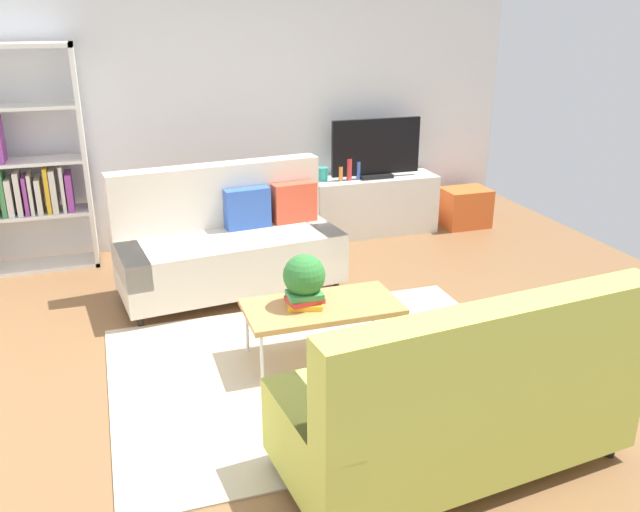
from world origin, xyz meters
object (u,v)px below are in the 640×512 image
vase_0 (323,174)px  bottle_1 (349,170)px  couch_green (458,401)px  coffee_table (322,308)px  couch_beige (229,243)px  bookshelf (20,169)px  bottle_0 (341,174)px  bottle_2 (358,171)px  table_book_0 (305,304)px  potted_plant (304,278)px  storage_trunk (465,207)px  tv (376,149)px  tv_console (374,205)px

vase_0 → bottle_1: 0.29m
couch_green → coffee_table: couch_green is taller
couch_beige → bookshelf: 2.11m
bottle_0 → bottle_1: 0.10m
bottle_2 → couch_beige: bearing=-147.1°
table_book_0 → vase_0: size_ratio=1.76×
coffee_table → table_book_0: size_ratio=4.58×
couch_beige → bottle_2: 1.96m
couch_green → potted_plant: (-0.41, 1.46, 0.18)m
storage_trunk → potted_plant: bearing=-138.2°
potted_plant → bottle_2: size_ratio=1.92×
table_book_0 → bottle_1: bearing=63.1°
couch_beige → bottle_1: couch_beige is taller
tv → storage_trunk: bearing=-4.2°
tv → potted_plant: bearing=-122.4°
storage_trunk → bottle_1: (-1.41, 0.06, 0.54)m
tv_console → bottle_2: size_ratio=7.22×
couch_green → table_book_0: couch_green is taller
bottle_0 → couch_green: bearing=-100.7°
couch_beige → tv: 2.18m
tv → table_book_0: tv is taller
table_book_0 → vase_0: bearing=68.9°
coffee_table → potted_plant: potted_plant is taller
storage_trunk → bottle_1: size_ratio=2.23×
potted_plant → tv_console: bearing=57.8°
bookshelf → storage_trunk: (4.64, -0.12, -0.77)m
storage_trunk → bottle_0: 1.59m
table_book_0 → bottle_0: size_ratio=1.56×
couch_green → tv_console: couch_green is taller
couch_beige → bottle_2: couch_beige is taller
potted_plant → bottle_1: bearing=62.9°
bottle_1 → tv: bearing=3.7°
tv → potted_plant: (-1.56, -2.45, -0.33)m
bottle_0 → tv: bearing=2.8°
tv_console → tv: (0.00, -0.02, 0.63)m
table_book_0 → bottle_2: bottle_2 is taller
bottle_2 → bottle_0: bearing=180.0°
couch_beige → coffee_table: 1.48m
tv_console → bottle_2: 0.47m
tv_console → vase_0: 0.70m
couch_beige → tv: bearing=-156.0°
storage_trunk → vase_0: bearing=174.9°
bottle_1 → bottle_2: bottle_1 is taller
couch_beige → bottle_2: size_ratio=10.22×
tv_console → potted_plant: (-1.56, -2.47, 0.30)m
storage_trunk → coffee_table: bearing=-136.4°
coffee_table → tv: 2.93m
tv → bottle_0: (-0.41, -0.02, -0.23)m
storage_trunk → bottle_2: 1.41m
couch_green → bottle_0: bearing=73.4°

